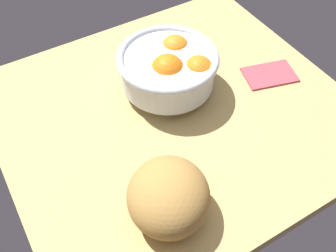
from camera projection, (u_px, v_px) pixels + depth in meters
ground_plane at (174, 114)px, 84.26cm from camera, size 71.22×65.05×3.00cm
fruit_bowl at (170, 67)px, 82.35cm from camera, size 21.26×21.26×10.77cm
bread_loaf at (168, 196)px, 64.12cm from camera, size 19.29×19.70×10.02cm
napkin_folded at (270, 74)px, 89.55cm from camera, size 13.12×10.28×0.94cm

